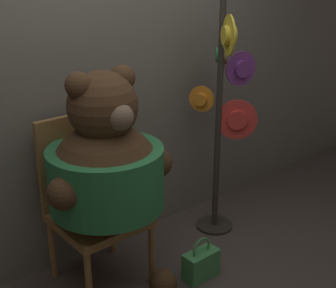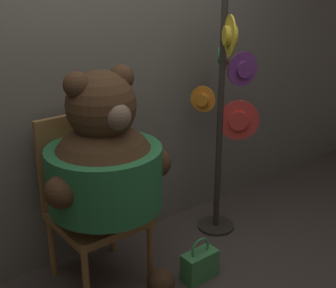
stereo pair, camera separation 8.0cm
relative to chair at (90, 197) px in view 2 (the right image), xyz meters
name	(u,v)px [view 2 (the right image)]	position (x,y,z in m)	size (l,w,h in m)	color
wall_back	(85,53)	(0.19, 0.29, 0.83)	(8.00, 0.10, 2.75)	slate
chair	(90,197)	(0.00, 0.00, 0.00)	(0.51, 0.51, 1.05)	#9E703D
teddy_bear	(105,170)	(0.02, -0.18, 0.24)	(0.81, 0.72, 1.38)	#4C331E
hat_display_rack	(225,106)	(1.05, -0.11, 0.42)	(0.43, 0.45, 1.69)	#332D28
handbag_on_ground	(200,264)	(0.49, -0.49, -0.44)	(0.23, 0.12, 0.29)	#479E56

